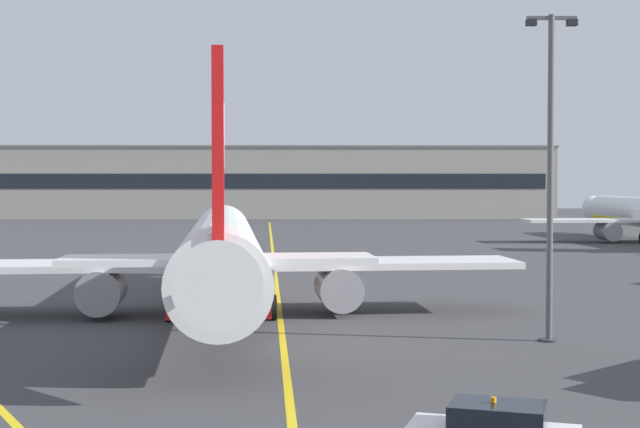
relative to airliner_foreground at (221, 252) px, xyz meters
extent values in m
plane|color=#3D3D3F|center=(2.20, -10.26, -3.37)|extent=(400.00, 400.00, 0.00)
cube|color=yellow|center=(2.20, 19.74, -3.37)|extent=(8.34, 179.83, 0.01)
cylinder|color=white|center=(-0.01, 0.15, 0.13)|extent=(6.85, 36.19, 3.80)
cone|color=white|center=(-1.66, 19.38, 0.13)|extent=(3.82, 2.90, 3.61)
cone|color=white|center=(1.64, -19.18, 0.53)|extent=(3.08, 3.03, 2.85)
cube|color=red|center=(-0.01, 0.15, -0.91)|extent=(6.53, 33.32, 0.44)
cube|color=black|center=(-1.49, 17.48, 0.80)|extent=(2.93, 1.34, 0.60)
cube|color=white|center=(-0.06, 0.74, -0.72)|extent=(32.29, 7.51, 0.36)
cylinder|color=gray|center=(-6.16, -0.78, -1.94)|extent=(2.60, 3.78, 2.30)
cylinder|color=black|center=(-6.31, 1.06, -1.94)|extent=(1.96, 0.35, 1.95)
cylinder|color=gray|center=(6.20, 0.28, -1.94)|extent=(2.60, 3.78, 2.30)
cylinder|color=black|center=(6.04, 2.12, -1.94)|extent=(1.96, 0.35, 1.95)
cube|color=red|center=(1.33, -15.60, 4.68)|extent=(0.81, 4.82, 7.20)
cylinder|color=white|center=(1.31, -15.30, 5.40)|extent=(0.64, 2.43, 2.40)
cube|color=white|center=(1.38, -16.19, 0.99)|extent=(11.20, 3.73, 0.24)
cylinder|color=#4C4C51|center=(-1.25, 14.59, -1.89)|extent=(0.24, 0.24, 1.60)
cylinder|color=black|center=(-1.25, 14.59, -2.92)|extent=(0.48, 0.93, 0.90)
cylinder|color=#4C4C51|center=(-2.43, -2.07, -1.59)|extent=(0.24, 0.24, 1.60)
cylinder|color=black|center=(-2.43, -2.07, -2.72)|extent=(0.51, 1.33, 1.30)
cylinder|color=#4C4C51|center=(2.75, -1.63, -1.59)|extent=(0.24, 0.24, 1.60)
cylinder|color=black|center=(2.75, -1.63, -2.72)|extent=(0.51, 1.33, 1.30)
cone|color=white|center=(44.12, 76.31, -0.01)|extent=(3.60, 2.69, 3.47)
cube|color=black|center=(44.22, 74.49, 0.63)|extent=(2.79, 1.21, 0.58)
cylinder|color=gray|center=(39.23, 57.09, -2.00)|extent=(2.40, 3.57, 2.21)
cylinder|color=black|center=(39.13, 58.87, -2.00)|extent=(1.88, 0.28, 1.88)
cylinder|color=#4C4C51|center=(44.37, 71.71, -1.95)|extent=(0.23, 0.23, 1.54)
cylinder|color=black|center=(44.37, 71.71, -2.94)|extent=(0.43, 0.88, 0.86)
cylinder|color=#515156|center=(15.29, -8.06, 3.85)|extent=(0.28, 0.28, 14.45)
cylinder|color=#333338|center=(15.29, -8.06, -3.32)|extent=(0.90, 0.90, 0.10)
cube|color=#515156|center=(15.29, -8.06, 10.93)|extent=(2.20, 0.16, 0.16)
cube|color=black|center=(14.39, -8.06, 10.73)|extent=(0.44, 0.36, 0.28)
cube|color=black|center=(16.19, -8.06, 10.73)|extent=(0.44, 0.36, 0.28)
cube|color=black|center=(9.21, -26.28, -2.03)|extent=(2.69, 2.22, 0.60)
cylinder|color=orange|center=(9.12, -26.25, -1.65)|extent=(0.14, 0.14, 0.14)
cone|color=orange|center=(0.76, 16.40, -3.09)|extent=(0.36, 0.36, 0.55)
cylinder|color=white|center=(0.76, 16.40, -3.07)|extent=(0.23, 0.23, 0.07)
cube|color=orange|center=(0.76, 16.40, -3.35)|extent=(0.44, 0.44, 0.03)
cube|color=#9E998E|center=(-4.54, 129.68, 3.32)|extent=(112.05, 12.00, 13.37)
cube|color=black|center=(-4.54, 123.63, 3.72)|extent=(107.57, 0.12, 2.80)
cube|color=slate|center=(-4.54, 129.68, 10.20)|extent=(112.45, 12.40, 0.40)
camera|label=1|loc=(4.49, -48.91, 3.77)|focal=52.05mm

